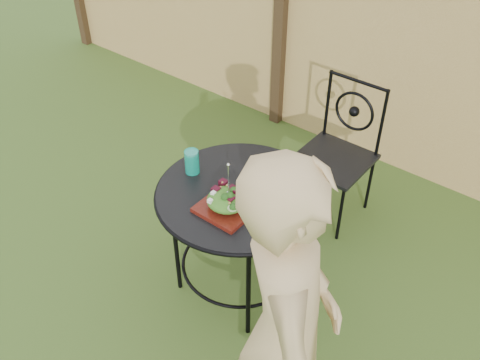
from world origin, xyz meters
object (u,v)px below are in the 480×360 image
(patio_table, at_px, (240,211))
(patio_chair, at_px, (338,149))
(diner, at_px, (286,334))
(salad_plate, at_px, (228,207))

(patio_table, xyz_separation_m, patio_chair, (0.08, 0.95, -0.08))
(diner, relative_size, salad_plate, 6.18)
(patio_table, bearing_deg, salad_plate, -76.43)
(patio_chair, bearing_deg, salad_plate, -92.06)
(salad_plate, bearing_deg, patio_table, 103.57)
(patio_table, relative_size, salad_plate, 3.42)
(patio_chair, distance_m, salad_plate, 1.13)
(patio_chair, xyz_separation_m, diner, (0.66, -1.61, 0.33))
(patio_table, relative_size, diner, 0.55)
(patio_table, bearing_deg, patio_chair, 85.43)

